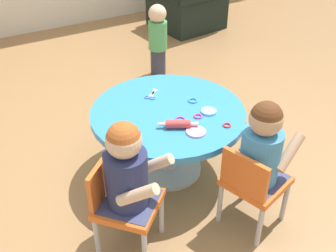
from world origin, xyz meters
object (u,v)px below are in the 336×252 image
at_px(craft_table, 168,124).
at_px(child_chair_right, 253,183).
at_px(child_chair_left, 122,202).
at_px(armchair_dark, 190,2).
at_px(craft_scissors, 151,96).
at_px(toddler_standing, 158,39).
at_px(rolling_pin, 178,124).
at_px(seated_child_right, 262,146).
at_px(seated_child_left, 127,169).

xyz_separation_m(craft_table, child_chair_right, (0.15, -0.64, -0.06)).
xyz_separation_m(child_chair_left, armchair_dark, (2.05, 2.56, 0.00)).
bearing_deg(craft_scissors, toddler_standing, 59.14).
relative_size(armchair_dark, rolling_pin, 4.01).
bearing_deg(craft_scissors, craft_table, -87.84).
bearing_deg(child_chair_left, armchair_dark, 51.32).
distance_m(craft_table, toddler_standing, 1.40).
bearing_deg(seated_child_right, armchair_dark, 64.06).
xyz_separation_m(craft_table, armchair_dark, (1.54, 2.15, -0.06)).
relative_size(child_chair_left, armchair_dark, 0.63).
bearing_deg(seated_child_right, child_chair_right, -163.42).
relative_size(craft_table, seated_child_left, 1.86).
bearing_deg(toddler_standing, armchair_dark, 44.24).
bearing_deg(toddler_standing, rolling_pin, -114.78).
height_order(child_chair_left, seated_child_right, seated_child_right).
height_order(child_chair_right, seated_child_right, seated_child_right).
height_order(craft_table, armchair_dark, armchair_dark).
height_order(seated_child_left, armchair_dark, armchair_dark).
bearing_deg(toddler_standing, seated_child_right, -102.89).
bearing_deg(child_chair_left, child_chair_right, -18.72).
relative_size(craft_table, toddler_standing, 1.41).
xyz_separation_m(seated_child_left, toddler_standing, (1.10, 1.69, -0.17)).
bearing_deg(rolling_pin, craft_table, 76.63).
bearing_deg(child_chair_right, seated_child_right, 16.58).
distance_m(toddler_standing, rolling_pin, 1.60).
relative_size(craft_table, armchair_dark, 1.11).
relative_size(child_chair_right, toddler_standing, 0.80).
relative_size(seated_child_left, rolling_pin, 2.41).
bearing_deg(child_chair_right, craft_scissors, 100.88).
xyz_separation_m(craft_table, seated_child_right, (0.19, -0.62, 0.17)).
bearing_deg(child_chair_right, armchair_dark, 63.51).
distance_m(child_chair_left, seated_child_left, 0.23).
relative_size(armchair_dark, craft_scissors, 6.32).
height_order(seated_child_right, craft_scissors, seated_child_right).
xyz_separation_m(armchair_dark, craft_scissors, (-1.55, -1.95, 0.16)).
bearing_deg(armchair_dark, toddler_standing, -135.76).
distance_m(toddler_standing, craft_scissors, 1.23).
relative_size(craft_table, child_chair_right, 1.77).
distance_m(armchair_dark, rolling_pin, 2.83).
bearing_deg(child_chair_left, toddler_standing, 55.83).
relative_size(seated_child_left, seated_child_right, 1.00).
bearing_deg(armchair_dark, child_chair_left, -128.68).
distance_m(child_chair_left, seated_child_right, 0.77).
bearing_deg(seated_child_left, toddler_standing, 56.93).
distance_m(child_chair_left, armchair_dark, 3.28).
xyz_separation_m(seated_child_left, craft_scissors, (0.47, 0.64, -0.06)).
bearing_deg(craft_scissors, child_chair_right, -79.12).
relative_size(craft_table, child_chair_left, 1.77).
xyz_separation_m(seated_child_left, rolling_pin, (0.44, 0.25, -0.04)).
bearing_deg(craft_table, rolling_pin, -103.37).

